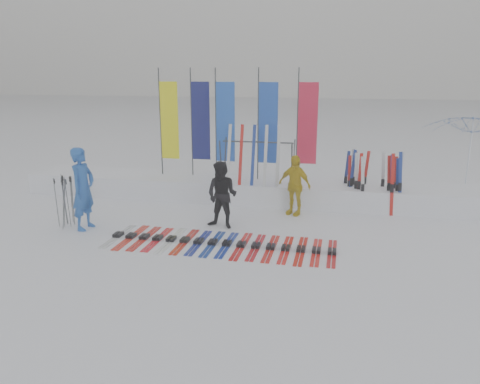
% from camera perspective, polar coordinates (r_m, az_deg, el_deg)
% --- Properties ---
extents(ground, '(120.00, 120.00, 0.00)m').
position_cam_1_polar(ground, '(9.63, -3.25, -8.05)').
color(ground, white).
rests_on(ground, ground).
extents(snow_bank, '(14.00, 1.60, 0.60)m').
position_cam_1_polar(snow_bank, '(13.80, 1.88, 0.27)').
color(snow_bank, white).
rests_on(snow_bank, ground).
extents(person_blue, '(0.53, 0.76, 1.98)m').
position_cam_1_polar(person_blue, '(11.69, -18.59, 0.37)').
color(person_blue, '#1D51AB').
rests_on(person_blue, ground).
extents(person_black, '(0.90, 0.76, 1.62)m').
position_cam_1_polar(person_black, '(11.21, -2.20, -0.38)').
color(person_black, black).
rests_on(person_black, ground).
extents(person_yellow, '(1.01, 0.74, 1.59)m').
position_cam_1_polar(person_yellow, '(12.35, 6.65, 0.85)').
color(person_yellow, gold).
rests_on(person_yellow, ground).
extents(tent_canopy, '(3.43, 3.47, 2.55)m').
position_cam_1_polar(tent_canopy, '(15.24, 26.29, 3.87)').
color(tent_canopy, white).
rests_on(tent_canopy, ground).
extents(ski_row, '(5.01, 1.69, 0.07)m').
position_cam_1_polar(ski_row, '(10.33, -2.50, -6.24)').
color(ski_row, '#BABCC1').
rests_on(ski_row, ground).
extents(pole_cluster, '(0.48, 0.68, 1.25)m').
position_cam_1_polar(pole_cluster, '(12.22, -20.43, -1.04)').
color(pole_cluster, '#595B60').
rests_on(pole_cluster, ground).
extents(feather_flags, '(4.71, 0.17, 3.20)m').
position_cam_1_polar(feather_flags, '(13.82, -0.97, 8.49)').
color(feather_flags, '#383A3F').
rests_on(feather_flags, ground).
extents(ski_rack, '(2.04, 0.80, 1.23)m').
position_cam_1_polar(ski_rack, '(13.17, 2.14, 4.40)').
color(ski_rack, '#383A3F').
rests_on(ski_rack, ground).
extents(upright_skis, '(1.47, 1.03, 1.67)m').
position_cam_1_polar(upright_skis, '(13.19, 15.92, 1.21)').
color(upright_skis, red).
rests_on(upright_skis, ground).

